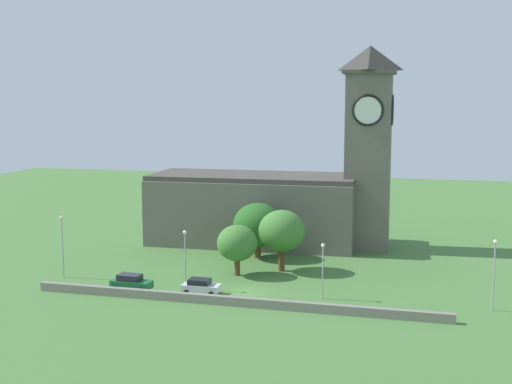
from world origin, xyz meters
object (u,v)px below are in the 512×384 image
object	(u,v)px
church	(279,195)
car_green	(131,282)
tree_by_tower	(258,225)
tree_riverside_east	(282,231)
streetlamp_east_mid	(494,264)
streetlamp_west_end	(62,237)
car_white	(201,286)
tree_churchyard	(237,243)
streetlamp_west_mid	(185,250)
streetlamp_central	(323,261)

from	to	relation	value
church	car_green	distance (m)	30.74
tree_by_tower	tree_riverside_east	distance (m)	7.64
tree_by_tower	streetlamp_east_mid	bearing A→B (deg)	-29.29
church	tree_riverside_east	xyz separation A→B (m)	(3.95, -15.47, -2.16)
church	car_green	bearing A→B (deg)	-110.20
church	streetlamp_west_end	size ratio (longest dim) A/B	4.74
church	streetlamp_east_mid	distance (m)	38.02
car_white	tree_churchyard	size ratio (longest dim) A/B	0.68
car_white	streetlamp_west_end	world-z (taller)	streetlamp_west_end
streetlamp_west_end	tree_riverside_east	size ratio (longest dim) A/B	0.98
streetlamp_east_mid	church	bearing A→B (deg)	137.64
streetlamp_west_end	tree_by_tower	distance (m)	25.40
church	streetlamp_west_mid	distance (m)	26.85
tree_riverside_east	streetlamp_west_end	bearing A→B (deg)	-158.51
church	car_white	xyz separation A→B (m)	(-2.44, -27.46, -6.36)
streetlamp_central	car_white	bearing A→B (deg)	-173.47
streetlamp_west_mid	streetlamp_east_mid	distance (m)	32.73
streetlamp_west_mid	streetlamp_central	xyz separation A→B (m)	(15.45, 0.35, -0.41)
car_white	tree_churchyard	xyz separation A→B (m)	(1.65, 8.54, 3.12)
tree_by_tower	church	bearing A→B (deg)	85.72
streetlamp_central	tree_churchyard	world-z (taller)	tree_churchyard
car_white	streetlamp_east_mid	bearing A→B (deg)	3.55
tree_churchyard	church	bearing A→B (deg)	87.61
church	tree_riverside_east	distance (m)	16.11
streetlamp_west_mid	tree_riverside_east	bearing A→B (deg)	51.47
car_green	streetlamp_west_end	size ratio (longest dim) A/B	0.63
car_green	tree_riverside_east	world-z (taller)	tree_riverside_east
streetlamp_east_mid	tree_by_tower	size ratio (longest dim) A/B	0.98
streetlamp_central	tree_riverside_east	world-z (taller)	tree_riverside_east
streetlamp_west_end	car_white	bearing A→B (deg)	-7.19
streetlamp_west_mid	streetlamp_east_mid	bearing A→B (deg)	1.28
streetlamp_central	tree_by_tower	xyz separation A→B (m)	(-11.48, 16.50, 0.34)
streetlamp_central	streetlamp_west_mid	bearing A→B (deg)	-178.69
streetlamp_west_mid	streetlamp_east_mid	size ratio (longest dim) A/B	0.92
car_green	tree_by_tower	xyz separation A→B (m)	(9.68, 18.80, 3.54)
church	streetlamp_east_mid	bearing A→B (deg)	-42.36
streetlamp_west_end	streetlamp_east_mid	world-z (taller)	streetlamp_west_end
car_green	tree_by_tower	size ratio (longest dim) A/B	0.63
tree_by_tower	streetlamp_west_mid	bearing A→B (deg)	-103.25
streetlamp_west_mid	tree_riverside_east	xyz separation A→B (m)	(8.62, 10.83, 0.50)
car_white	tree_by_tower	xyz separation A→B (m)	(1.73, 18.01, 3.62)
streetlamp_west_mid	streetlamp_central	size ratio (longest dim) A/B	1.12
tree_churchyard	car_white	bearing A→B (deg)	-100.94
tree_riverside_east	car_white	bearing A→B (deg)	-118.06
streetlamp_central	tree_by_tower	world-z (taller)	tree_by_tower
church	tree_riverside_east	bearing A→B (deg)	-75.69
car_green	tree_riverside_east	bearing A→B (deg)	41.69
car_green	streetlamp_west_end	distance (m)	11.45
streetlamp_east_mid	car_white	bearing A→B (deg)	-176.45
streetlamp_west_mid	tree_riverside_east	world-z (taller)	tree_riverside_east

